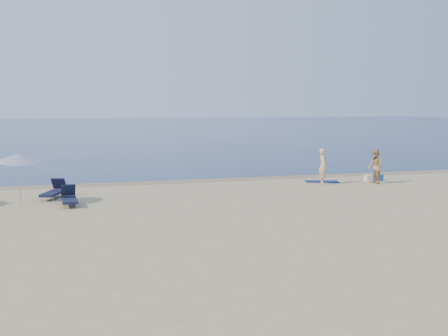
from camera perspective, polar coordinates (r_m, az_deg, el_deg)
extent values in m
cube|color=#0C204B|center=(108.81, -12.25, 4.13)|extent=(240.00, 160.00, 0.01)
cube|color=#847254|center=(29.28, -0.02, -1.18)|extent=(240.00, 1.60, 0.00)
imported|color=#DFAA7D|center=(27.90, 10.02, 0.18)|extent=(0.56, 0.72, 1.77)
imported|color=tan|center=(28.65, 15.11, 0.14)|extent=(0.74, 0.90, 1.69)
cube|color=#0F1B4C|center=(28.86, 9.92, -1.36)|extent=(1.85, 1.38, 0.03)
cube|color=silver|center=(29.64, 14.48, -1.00)|extent=(0.36, 0.31, 0.31)
cube|color=#1E5FA6|center=(29.90, 15.35, -0.93)|extent=(0.54, 0.43, 0.34)
cylinder|color=silver|center=(22.74, -20.01, -1.41)|extent=(0.06, 0.27, 1.91)
cone|color=white|center=(22.87, -20.07, 1.02)|extent=(1.80, 1.83, 0.49)
sphere|color=silver|center=(22.86, -20.08, 1.44)|extent=(0.06, 0.06, 0.06)
cube|color=#131534|center=(24.25, -17.02, -2.47)|extent=(1.08, 1.69, 0.11)
cube|color=#131534|center=(24.95, -16.42, -1.52)|extent=(0.68, 0.56, 0.51)
cylinder|color=#A5A5AD|center=(24.19, -16.50, -2.75)|extent=(0.03, 0.03, 0.23)
cube|color=#131A36|center=(22.38, -15.43, -3.16)|extent=(0.61, 1.54, 0.10)
cube|color=#131A36|center=(23.09, -15.55, -2.16)|extent=(0.57, 0.39, 0.49)
cylinder|color=#A5A5AD|center=(22.41, -14.85, -3.42)|extent=(0.03, 0.03, 0.22)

